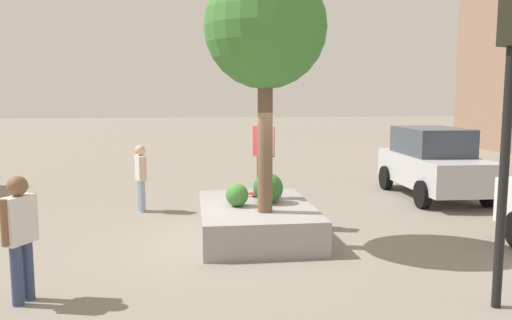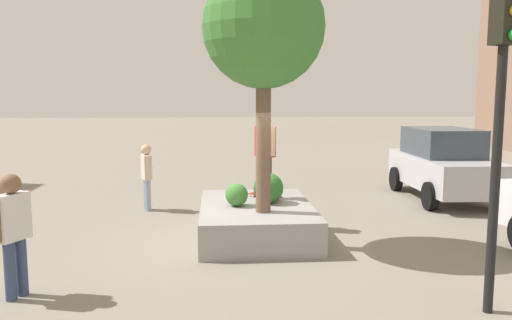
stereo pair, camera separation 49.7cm
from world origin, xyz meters
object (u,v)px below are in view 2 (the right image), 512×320
object	(u,v)px
planter_ledge	(256,220)
skateboarder	(265,148)
sedan_parked	(443,163)
bystander_watching	(147,172)
skateboard	(265,196)
traffic_light_corner	(502,86)
plaza_tree	(264,29)
passerby_with_bag	(13,227)

from	to	relation	value
planter_ledge	skateboarder	xyz separation A→B (m)	(-0.60, 0.24, 1.39)
skateboarder	sedan_parked	xyz separation A→B (m)	(-2.68, 5.15, -0.73)
skateboarder	bystander_watching	bearing A→B (deg)	-124.23
skateboard	traffic_light_corner	xyz separation A→B (m)	(4.54, 2.48, 2.23)
skateboard	sedan_parked	xyz separation A→B (m)	(-2.68, 5.15, 0.29)
skateboard	skateboarder	world-z (taller)	skateboarder
traffic_light_corner	plaza_tree	bearing A→B (deg)	-141.01
planter_ledge	bystander_watching	distance (m)	3.57
plaza_tree	passerby_with_bag	size ratio (longest dim) A/B	2.58
skateboard	bystander_watching	distance (m)	3.33
skateboarder	planter_ledge	bearing A→B (deg)	-21.81
traffic_light_corner	passerby_with_bag	world-z (taller)	traffic_light_corner
passerby_with_bag	planter_ledge	bearing A→B (deg)	129.66
plaza_tree	skateboarder	size ratio (longest dim) A/B	2.59
passerby_with_bag	bystander_watching	xyz separation A→B (m)	(-5.43, 1.07, -0.07)
plaza_tree	planter_ledge	bearing A→B (deg)	-173.04
planter_ledge	plaza_tree	bearing A→B (deg)	6.96
passerby_with_bag	sedan_parked	bearing A→B (deg)	124.85
skateboarder	sedan_parked	distance (m)	5.85
sedan_parked	bystander_watching	distance (m)	7.93
planter_ledge	plaza_tree	size ratio (longest dim) A/B	0.73
skateboard	skateboarder	xyz separation A→B (m)	(-0.00, 0.00, 1.02)
plaza_tree	bystander_watching	distance (m)	5.09
planter_ledge	skateboard	distance (m)	0.75
planter_ledge	sedan_parked	world-z (taller)	sedan_parked
planter_ledge	skateboard	world-z (taller)	skateboard
plaza_tree	bystander_watching	xyz separation A→B (m)	(-3.14, -2.59, -3.05)
plaza_tree	traffic_light_corner	bearing A→B (deg)	38.99
sedan_parked	traffic_light_corner	bearing A→B (deg)	-20.25
planter_ledge	sedan_parked	bearing A→B (deg)	121.32
skateboard	sedan_parked	world-z (taller)	sedan_parked
plaza_tree	skateboard	xyz separation A→B (m)	(-1.28, 0.16, -3.31)
planter_ledge	passerby_with_bag	world-z (taller)	passerby_with_bag
sedan_parked	plaza_tree	bearing A→B (deg)	-53.28
skateboarder	bystander_watching	distance (m)	3.41
skateboarder	traffic_light_corner	bearing A→B (deg)	28.69
planter_ledge	sedan_parked	size ratio (longest dim) A/B	0.78
skateboard	sedan_parked	bearing A→B (deg)	117.50
planter_ledge	traffic_light_corner	bearing A→B (deg)	34.65
traffic_light_corner	planter_ledge	bearing A→B (deg)	-145.35
skateboarder	skateboard	bearing A→B (deg)	0.00
planter_ledge	skateboard	size ratio (longest dim) A/B	4.58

